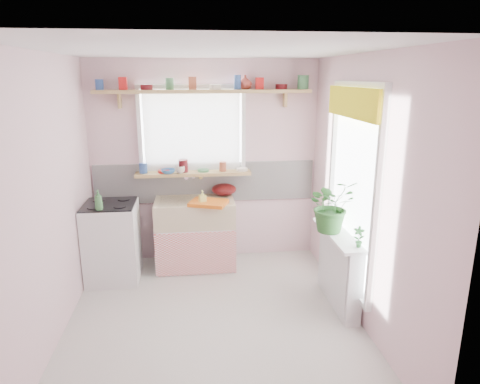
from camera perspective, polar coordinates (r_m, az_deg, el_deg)
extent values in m
plane|color=beige|center=(4.33, -3.49, -16.86)|extent=(3.20, 3.20, 0.00)
plane|color=white|center=(3.67, -4.15, 18.35)|extent=(3.20, 3.20, 0.00)
plane|color=beige|center=(5.37, -4.66, 3.96)|extent=(2.80, 0.00, 2.80)
plane|color=beige|center=(2.32, -1.73, -11.70)|extent=(2.80, 0.00, 2.80)
plane|color=beige|center=(4.00, -24.23, -1.32)|extent=(0.00, 3.20, 3.20)
plane|color=beige|center=(4.12, 16.05, -0.11)|extent=(0.00, 3.20, 3.20)
cube|color=white|center=(5.41, -4.60, 1.33)|extent=(2.74, 0.03, 0.50)
cube|color=pink|center=(5.46, -4.55, -0.72)|extent=(2.74, 0.02, 0.12)
cube|color=white|center=(5.30, -6.39, 8.15)|extent=(1.20, 0.01, 1.00)
cube|color=white|center=(5.23, -6.39, 8.06)|extent=(1.15, 0.02, 0.95)
cube|color=white|center=(4.30, 14.98, 0.60)|extent=(0.01, 1.10, 1.90)
cube|color=yellow|center=(4.14, 14.65, 11.47)|extent=(0.03, 1.20, 0.28)
cube|color=white|center=(5.36, -5.93, -7.00)|extent=(0.85, 0.55, 0.55)
cube|color=#E34242|center=(5.10, -5.89, -8.19)|extent=(0.95, 0.02, 0.53)
cube|color=beige|center=(5.21, -6.06, -2.67)|extent=(0.95, 0.55, 0.30)
cylinder|color=silver|center=(5.35, -6.22, 2.23)|extent=(0.03, 0.22, 0.03)
cube|color=white|center=(5.15, -16.64, -6.46)|extent=(0.58, 0.58, 0.90)
cube|color=black|center=(5.00, -17.04, -1.61)|extent=(0.56, 0.56, 0.02)
cylinder|color=black|center=(4.89, -18.94, -1.95)|extent=(0.14, 0.14, 0.01)
cylinder|color=black|center=(4.84, -15.71, -1.87)|extent=(0.14, 0.14, 0.01)
cylinder|color=black|center=(5.16, -18.31, -1.03)|extent=(0.14, 0.14, 0.01)
cylinder|color=black|center=(5.11, -15.24, -0.95)|extent=(0.14, 0.14, 0.01)
cube|color=white|center=(4.56, 13.09, -10.13)|extent=(0.15, 0.90, 0.75)
cube|color=white|center=(4.40, 13.02, -5.63)|extent=(0.22, 0.95, 0.03)
cube|color=tan|center=(5.27, -6.22, 2.48)|extent=(1.40, 0.22, 0.04)
cube|color=tan|center=(5.14, -4.82, 13.23)|extent=(2.52, 0.24, 0.04)
cylinder|color=#3359A5|center=(5.23, -18.25, 13.45)|extent=(0.11, 0.11, 0.12)
cylinder|color=red|center=(5.19, -15.33, 13.66)|extent=(0.11, 0.11, 0.12)
cylinder|color=#590F14|center=(5.16, -12.34, 13.50)|extent=(0.11, 0.11, 0.06)
cylinder|color=#3F7F4C|center=(5.14, -9.37, 13.98)|extent=(0.11, 0.11, 0.12)
cylinder|color=#A55133|center=(5.13, -6.35, 14.08)|extent=(0.11, 0.11, 0.12)
cylinder|color=silver|center=(5.14, -3.33, 13.81)|extent=(0.11, 0.11, 0.06)
cylinder|color=#3359A5|center=(5.16, -0.34, 14.18)|extent=(0.11, 0.11, 0.12)
cylinder|color=red|center=(5.20, 2.62, 14.17)|extent=(0.11, 0.11, 0.12)
cylinder|color=#590F14|center=(5.25, 5.53, 13.80)|extent=(0.11, 0.11, 0.06)
cylinder|color=#3F7F4C|center=(5.31, 8.40, 14.05)|extent=(0.11, 0.11, 0.12)
cylinder|color=#3359A5|center=(5.29, -12.99, 3.11)|extent=(0.11, 0.11, 0.12)
cylinder|color=red|center=(5.27, -10.30, 3.20)|extent=(0.11, 0.11, 0.12)
cylinder|color=#590F14|center=(5.26, -7.59, 2.97)|extent=(0.11, 0.11, 0.06)
cylinder|color=#3F7F4C|center=(5.26, -4.89, 3.37)|extent=(0.11, 0.11, 0.12)
cylinder|color=#A55133|center=(5.27, -2.19, 3.45)|extent=(0.11, 0.11, 0.12)
cylinder|color=silver|center=(5.30, 0.49, 3.20)|extent=(0.11, 0.11, 0.06)
cube|color=orange|center=(4.98, -4.21, -1.45)|extent=(0.50, 0.44, 0.04)
ellipsoid|color=#520E0F|center=(5.36, -2.14, 0.35)|extent=(0.35, 0.35, 0.14)
imported|color=#2A6227|center=(4.36, 12.15, -1.73)|extent=(0.55, 0.49, 0.55)
imported|color=white|center=(4.56, 11.42, -4.13)|extent=(0.27, 0.27, 0.06)
imported|color=#2C6F31|center=(4.07, 15.56, -5.80)|extent=(0.12, 0.10, 0.20)
imported|color=#F2ED6B|center=(4.96, -5.03, -0.77)|extent=(0.09, 0.10, 0.17)
imported|color=beige|center=(5.20, -7.97, 2.97)|extent=(0.11, 0.11, 0.09)
imported|color=teal|center=(5.21, -9.57, 2.73)|extent=(0.19, 0.19, 0.05)
imported|color=#B14236|center=(5.23, 0.69, 14.44)|extent=(0.16, 0.16, 0.17)
imported|color=#408044|center=(4.77, -18.35, -1.03)|extent=(0.09, 0.09, 0.22)
sphere|color=orange|center=(4.55, 11.46, -3.46)|extent=(0.08, 0.08, 0.08)
sphere|color=orange|center=(4.59, 12.06, -3.30)|extent=(0.08, 0.08, 0.08)
sphere|color=orange|center=(4.55, 10.78, -3.41)|extent=(0.08, 0.08, 0.08)
cylinder|color=#FFF437|center=(4.50, 11.90, -3.53)|extent=(0.18, 0.04, 0.10)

